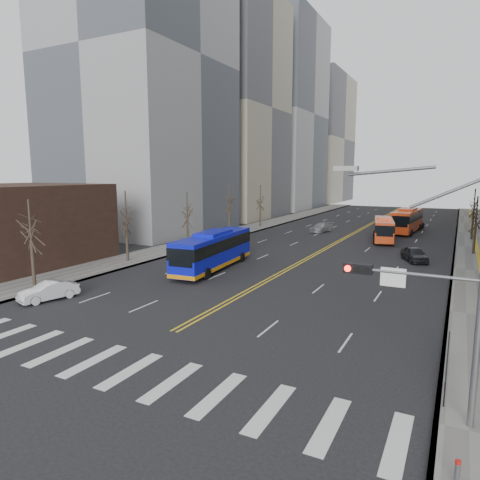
% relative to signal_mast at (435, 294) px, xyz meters
% --- Properties ---
extents(ground, '(220.00, 220.00, 0.00)m').
position_rel_signal_mast_xyz_m(ground, '(-13.77, -2.00, -4.86)').
color(ground, black).
extents(sidewalk_left, '(5.00, 130.00, 0.15)m').
position_rel_signal_mast_xyz_m(sidewalk_left, '(-30.27, 43.00, -4.78)').
color(sidewalk_left, '#65625E').
rests_on(sidewalk_left, ground).
extents(crosswalk, '(26.70, 4.00, 0.01)m').
position_rel_signal_mast_xyz_m(crosswalk, '(-13.77, -2.00, -4.85)').
color(crosswalk, silver).
rests_on(crosswalk, ground).
extents(centerline, '(0.55, 100.00, 0.01)m').
position_rel_signal_mast_xyz_m(centerline, '(-13.77, 53.00, -4.85)').
color(centerline, gold).
rests_on(centerline, ground).
extents(office_towers, '(83.00, 134.00, 58.00)m').
position_rel_signal_mast_xyz_m(office_towers, '(-13.64, 66.51, 19.07)').
color(office_towers, gray).
rests_on(office_towers, ground).
extents(signal_mast, '(5.37, 0.37, 9.39)m').
position_rel_signal_mast_xyz_m(signal_mast, '(0.00, 0.00, 0.00)').
color(signal_mast, slate).
rests_on(signal_mast, ground).
extents(pedestrian_railing, '(0.06, 6.06, 1.02)m').
position_rel_signal_mast_xyz_m(pedestrian_railing, '(0.53, 4.00, -4.03)').
color(pedestrian_railing, black).
rests_on(pedestrian_railing, sidewalk_right).
extents(street_trees, '(35.20, 47.20, 7.60)m').
position_rel_signal_mast_xyz_m(street_trees, '(-20.94, 32.55, 0.02)').
color(street_trees, '#2E211C').
rests_on(street_trees, ground).
extents(blue_bus, '(3.74, 12.75, 3.65)m').
position_rel_signal_mast_xyz_m(blue_bus, '(-20.24, 18.42, -2.94)').
color(blue_bus, '#0D13C9').
rests_on(blue_bus, ground).
extents(red_bus_near, '(4.17, 10.51, 3.28)m').
position_rel_signal_mast_xyz_m(red_bus_near, '(-8.50, 43.94, -3.03)').
color(red_bus_near, red).
rests_on(red_bus_near, ground).
extents(red_bus_far, '(3.63, 12.14, 3.78)m').
position_rel_signal_mast_xyz_m(red_bus_far, '(-6.65, 54.40, -2.76)').
color(red_bus_far, red).
rests_on(red_bus_far, ground).
extents(car_white, '(2.54, 4.37, 1.36)m').
position_rel_signal_mast_xyz_m(car_white, '(-25.56, 4.00, -4.18)').
color(car_white, silver).
rests_on(car_white, ground).
extents(car_dark_mid, '(3.47, 4.87, 1.54)m').
position_rel_signal_mast_xyz_m(car_dark_mid, '(-3.34, 31.03, -4.09)').
color(car_dark_mid, black).
rests_on(car_dark_mid, ground).
extents(car_silver, '(3.12, 5.30, 1.44)m').
position_rel_signal_mast_xyz_m(car_silver, '(-18.61, 48.70, -4.14)').
color(car_silver, gray).
rests_on(car_silver, ground).
extents(car_dark_far, '(3.50, 5.25, 1.34)m').
position_rel_signal_mast_xyz_m(car_dark_far, '(-6.22, 59.38, -4.19)').
color(car_dark_far, black).
rests_on(car_dark_far, ground).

